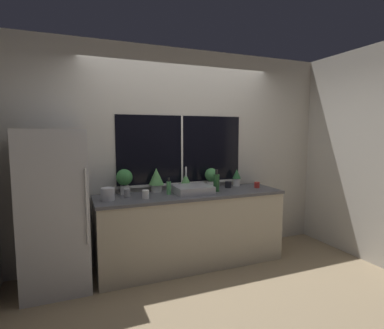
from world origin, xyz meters
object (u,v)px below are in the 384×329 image
object	(u,v)px
mug_grey	(127,193)
kettle	(108,194)
bottle_tall	(216,182)
mug_black	(228,185)
soap_bottle	(169,187)
mug_white	(146,194)
mug_red	(257,185)
refrigerator	(55,210)
potted_plant_left	(156,178)
potted_plant_far_left	(124,179)
potted_plant_far_right	(237,177)
potted_plant_center	(186,181)
sink	(192,189)
potted_plant_right	(211,177)

from	to	relation	value
mug_grey	kettle	size ratio (longest dim) A/B	0.62
bottle_tall	mug_black	world-z (taller)	bottle_tall
soap_bottle	mug_white	bearing A→B (deg)	-157.98
mug_white	mug_red	world-z (taller)	mug_white
refrigerator	potted_plant_left	world-z (taller)	refrigerator
potted_plant_far_left	mug_grey	xyz separation A→B (m)	(-0.00, -0.18, -0.14)
potted_plant_far_right	potted_plant_left	bearing A→B (deg)	180.00
potted_plant_center	mug_red	distance (m)	0.96
bottle_tall	mug_red	xyz separation A→B (m)	(0.62, 0.02, -0.08)
refrigerator	potted_plant_far_right	distance (m)	2.31
mug_white	kettle	world-z (taller)	kettle
refrigerator	potted_plant_center	distance (m)	1.56
potted_plant_center	sink	bearing A→B (deg)	-89.91
potted_plant_far_left	soap_bottle	distance (m)	0.54
potted_plant_far_left	kettle	world-z (taller)	potted_plant_far_left
potted_plant_far_left	mug_black	distance (m)	1.37
soap_bottle	mug_black	bearing A→B (deg)	7.86
bottle_tall	mug_white	xyz separation A→B (m)	(-0.92, -0.08, -0.07)
mug_grey	potted_plant_far_right	bearing A→B (deg)	6.65
potted_plant_left	mug_black	distance (m)	0.98
potted_plant_far_left	soap_bottle	world-z (taller)	potted_plant_far_left
mug_white	bottle_tall	bearing A→B (deg)	4.94
potted_plant_far_left	refrigerator	bearing A→B (deg)	-163.97
potted_plant_center	mug_white	world-z (taller)	potted_plant_center
potted_plant_right	kettle	distance (m)	1.40
refrigerator	kettle	distance (m)	0.55
soap_bottle	mug_black	xyz separation A→B (m)	(0.87, 0.12, -0.04)
potted_plant_right	mug_black	world-z (taller)	potted_plant_right
kettle	mug_white	bearing A→B (deg)	-8.33
potted_plant_far_left	mug_red	xyz separation A→B (m)	(1.71, -0.23, -0.15)
refrigerator	mug_red	bearing A→B (deg)	-0.28
potted_plant_far_left	potted_plant_center	size ratio (longest dim) A/B	1.42
sink	mug_grey	bearing A→B (deg)	176.30
sink	potted_plant_far_left	world-z (taller)	potted_plant_far_left
mug_white	mug_red	xyz separation A→B (m)	(1.53, 0.10, -0.01)
mug_grey	mug_red	world-z (taller)	mug_grey
kettle	mug_grey	bearing A→B (deg)	22.76
sink	soap_bottle	size ratio (longest dim) A/B	2.22
bottle_tall	mug_grey	distance (m)	1.10
mug_black	soap_bottle	bearing A→B (deg)	-172.14
potted_plant_left	potted_plant_center	size ratio (longest dim) A/B	1.39
refrigerator	potted_plant_far_left	world-z (taller)	refrigerator
mug_red	kettle	world-z (taller)	kettle
potted_plant_right	potted_plant_far_right	size ratio (longest dim) A/B	1.13
potted_plant_far_right	mug_black	distance (m)	0.22
refrigerator	mug_black	bearing A→B (deg)	3.51
potted_plant_left	mug_black	size ratio (longest dim) A/B	3.42
refrigerator	potted_plant_left	size ratio (longest dim) A/B	5.64
potted_plant_left	mug_white	xyz separation A→B (m)	(-0.21, -0.33, -0.12)
potted_plant_far_right	mug_red	size ratio (longest dim) A/B	3.07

